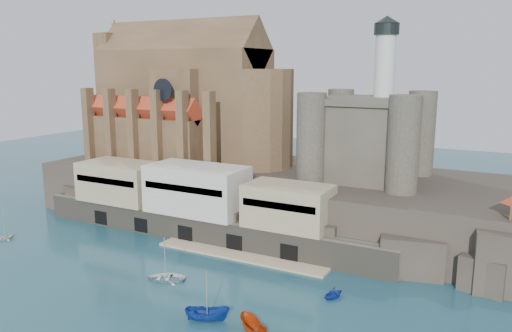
{
  "coord_description": "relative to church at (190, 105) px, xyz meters",
  "views": [
    {
      "loc": [
        40.08,
        -48.81,
        30.3
      ],
      "look_at": [
        -2.46,
        32.0,
        12.2
      ],
      "focal_mm": 35.0,
      "sensor_mm": 36.0,
      "label": 1
    }
  ],
  "objects": [
    {
      "name": "quay",
      "position": [
        13.94,
        -18.78,
        -16.06
      ],
      "size": [
        70.0,
        12.0,
        13.05
      ],
      "color": "#5E594B",
      "rests_on": "ground"
    },
    {
      "name": "church",
      "position": [
        0.0,
        0.0,
        0.0
      ],
      "size": [
        47.0,
        25.93,
        30.51
      ],
      "color": "#503A25",
      "rests_on": "promontory"
    },
    {
      "name": "castle_keep",
      "position": [
        40.21,
        -0.78,
        -3.81
      ],
      "size": [
        21.2,
        21.2,
        29.3
      ],
      "color": "#403D32",
      "rests_on": "promontory"
    },
    {
      "name": "boat_7",
      "position": [
        44.43,
        -30.97,
        -22.13
      ],
      "size": [
        3.47,
        2.85,
        3.46
      ],
      "primitive_type": "imported",
      "rotation": [
        0.0,
        0.0,
        5.88
      ],
      "color": "#142E99",
      "rests_on": "ground"
    },
    {
      "name": "ground",
      "position": [
        24.13,
        -41.85,
        -22.13
      ],
      "size": [
        300.0,
        300.0,
        0.0
      ],
      "primitive_type": "plane",
      "color": "#18404F",
      "rests_on": "ground"
    },
    {
      "name": "boat_6",
      "position": [
        20.91,
        -36.66,
        -22.13
      ],
      "size": [
        2.61,
        4.26,
        5.76
      ],
      "primitive_type": "imported",
      "rotation": [
        0.0,
        0.0,
        5.09
      ],
      "color": "silver",
      "rests_on": "ground"
    },
    {
      "name": "boat_4",
      "position": [
        -15.27,
        -36.25,
        -22.13
      ],
      "size": [
        3.07,
        2.35,
        3.14
      ],
      "primitive_type": "imported",
      "rotation": [
        0.0,
        0.0,
        2.86
      ],
      "color": "silver",
      "rests_on": "ground"
    },
    {
      "name": "promontory",
      "position": [
        23.94,
        -2.48,
        -17.2
      ],
      "size": [
        100.0,
        36.0,
        10.0
      ],
      "color": "#29241F",
      "rests_on": "ground"
    },
    {
      "name": "boat_2",
      "position": [
        32.88,
        -43.92,
        -22.13
      ],
      "size": [
        2.8,
        2.77,
        5.54
      ],
      "primitive_type": "imported",
      "rotation": [
        0.0,
        0.0,
        1.98
      ],
      "color": "navy",
      "rests_on": "ground"
    }
  ]
}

